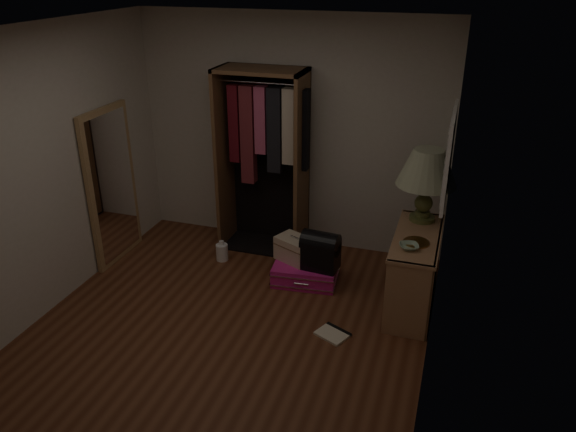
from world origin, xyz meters
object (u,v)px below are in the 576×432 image
Objects in this scene: table_lamp at (427,169)px; white_jug at (222,252)px; pink_suitcase at (305,272)px; black_bag at (320,250)px; console_bookshelf at (415,268)px; floor_mirror at (112,186)px; open_wardrobe at (266,146)px; train_case at (295,249)px.

white_jug is (-2.11, -0.10, -1.18)m from table_lamp.
pink_suitcase is 1.63m from table_lamp.
black_bag is at bearing -8.81° from white_jug.
console_bookshelf is 3.27m from floor_mirror.
table_lamp reaches higher than black_bag.
white_jug is at bearing -124.90° from open_wardrobe.
open_wardrobe is 1.21× the size of floor_mirror.
train_case is (-1.24, 0.15, -0.07)m from console_bookshelf.
open_wardrobe reaches higher than floor_mirror.
console_bookshelf is at bearing -10.93° from pink_suitcase.
console_bookshelf is 0.94m from table_lamp.
console_bookshelf is 0.94m from black_bag.
floor_mirror is at bearing -172.38° from black_bag.
white_jug is (-0.35, -0.51, -1.11)m from open_wardrobe.
black_bag reaches higher than pink_suitcase.
train_case is (-0.13, 0.05, 0.23)m from pink_suitcase.
floor_mirror is 2.40× the size of pink_suitcase.
pink_suitcase is 1.02m from white_jug.
black_bag is (0.82, -0.69, -0.80)m from open_wardrobe.
table_lamp is (1.24, 0.20, 0.94)m from train_case.
open_wardrobe reaches higher than train_case.
floor_mirror reaches higher than console_bookshelf.
open_wardrobe reaches higher than table_lamp.
floor_mirror is at bearing 177.19° from pink_suitcase.
train_case reaches higher than white_jug.
white_jug is (-1.01, 0.15, -0.00)m from pink_suitcase.
table_lamp is (1.10, 0.25, 1.17)m from pink_suitcase.
console_bookshelf is 1.56× the size of table_lamp.
pink_suitcase is (-1.10, 0.10, -0.30)m from console_bookshelf.
white_jug is at bearing -161.74° from train_case.
black_bag is (2.30, 0.08, -0.44)m from floor_mirror.
floor_mirror is at bearing -150.59° from train_case.
train_case is 0.32m from black_bag.
black_bag is (0.16, -0.03, 0.31)m from pink_suitcase.
white_jug is at bearing 165.72° from pink_suitcase.
train_case is 1.93× the size of white_jug.
black_bag is 1.74× the size of white_jug.
floor_mirror is 3.79× the size of train_case.
console_bookshelf is 0.66× the size of floor_mirror.
floor_mirror is 2.08m from train_case.
train_case is at bearing -49.21° from open_wardrobe.
floor_mirror reaches higher than white_jug.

